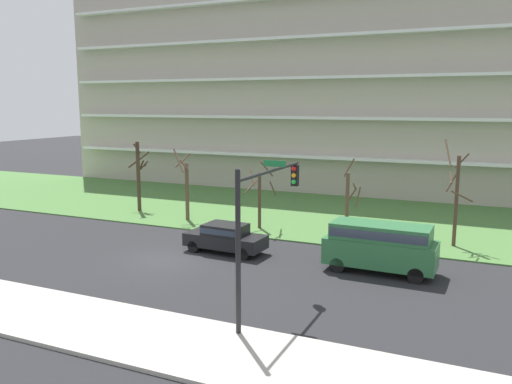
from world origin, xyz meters
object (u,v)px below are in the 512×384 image
(tree_left, at_px, (186,187))
(van_green_near_left, at_px, (380,244))
(traffic_signal_mast, at_px, (263,211))
(tree_right, at_px, (349,202))
(tree_center, at_px, (260,196))
(tree_far_left, at_px, (139,174))
(tree_far_right, at_px, (456,196))
(sedan_black_center_left, at_px, (225,237))

(tree_left, relative_size, van_green_near_left, 0.95)
(tree_left, height_order, traffic_signal_mast, traffic_signal_mast)
(van_green_near_left, distance_m, traffic_signal_mast, 8.09)
(van_green_near_left, bearing_deg, tree_right, -61.17)
(tree_center, distance_m, traffic_signal_mast, 13.95)
(tree_far_left, bearing_deg, tree_center, -8.18)
(tree_left, height_order, tree_far_right, tree_far_right)
(tree_far_left, relative_size, tree_center, 1.17)
(tree_left, distance_m, sedan_black_center_left, 8.47)
(tree_left, xyz_separation_m, tree_right, (11.24, 0.09, -0.17))
(tree_left, xyz_separation_m, tree_center, (5.58, -0.16, -0.18))
(tree_right, height_order, tree_far_right, tree_far_right)
(tree_center, height_order, sedan_black_center_left, tree_center)
(tree_left, bearing_deg, tree_far_left, 164.62)
(tree_center, relative_size, tree_right, 0.94)
(tree_far_left, relative_size, tree_right, 1.09)
(tree_right, bearing_deg, tree_far_right, 2.51)
(traffic_signal_mast, bearing_deg, van_green_near_left, 66.35)
(tree_center, xyz_separation_m, van_green_near_left, (8.71, -5.63, -0.79))
(tree_far_right, xyz_separation_m, van_green_near_left, (-2.90, -6.14, -1.53))
(tree_right, xyz_separation_m, van_green_near_left, (3.05, -5.88, -0.80))
(tree_far_right, height_order, traffic_signal_mast, tree_far_right)
(tree_far_left, relative_size, tree_far_right, 0.86)
(traffic_signal_mast, bearing_deg, sedan_black_center_left, 126.83)
(tree_far_left, xyz_separation_m, tree_center, (10.49, -1.51, -0.63))
(tree_left, distance_m, traffic_signal_mast, 17.10)
(tree_center, bearing_deg, tree_far_left, 171.82)
(tree_far_left, xyz_separation_m, tree_left, (4.90, -1.35, -0.45))
(tree_far_left, xyz_separation_m, sedan_black_center_left, (10.90, -7.13, -1.95))
(tree_far_left, height_order, tree_far_right, tree_far_right)
(tree_center, distance_m, sedan_black_center_left, 5.79)
(tree_far_left, bearing_deg, sedan_black_center_left, -33.20)
(tree_center, bearing_deg, tree_right, 2.55)
(tree_far_left, height_order, tree_right, tree_far_left)
(tree_center, bearing_deg, tree_left, 178.37)
(tree_center, xyz_separation_m, traffic_signal_mast, (5.65, -12.62, 1.88))
(van_green_near_left, relative_size, traffic_signal_mast, 0.88)
(tree_center, xyz_separation_m, sedan_black_center_left, (0.41, -5.63, -1.31))
(tree_left, distance_m, tree_center, 5.59)
(tree_right, relative_size, sedan_black_center_left, 1.07)
(tree_far_right, bearing_deg, van_green_near_left, -115.28)
(tree_far_left, distance_m, tree_right, 16.21)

